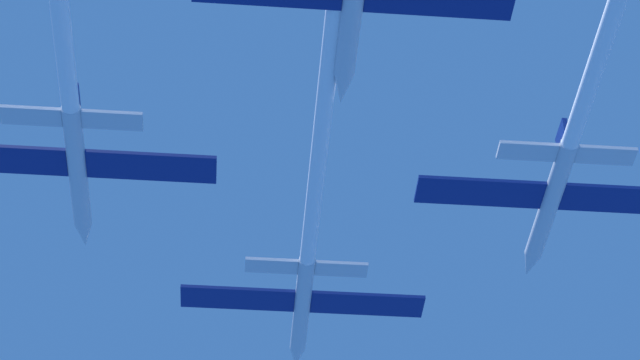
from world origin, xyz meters
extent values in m
cylinder|color=silver|center=(-0.04, -0.49, 0.61)|extent=(1.02, 9.27, 1.02)
cone|color=silver|center=(-0.04, 5.17, 0.61)|extent=(1.00, 2.04, 1.00)
ellipsoid|color=black|center=(-0.04, 1.55, 1.04)|extent=(0.71, 1.85, 0.51)
cube|color=navy|center=(-4.07, -0.95, 0.61)|extent=(7.05, 2.04, 0.22)
cube|color=navy|center=(3.99, -0.95, 0.61)|extent=(7.05, 2.04, 0.22)
cube|color=navy|center=(-0.04, -4.20, 1.86)|extent=(0.27, 1.67, 1.48)
cube|color=silver|center=(-2.13, -4.38, 0.61)|extent=(3.17, 1.22, 0.22)
cube|color=silver|center=(2.06, -4.38, 0.61)|extent=(3.17, 1.22, 0.22)
cylinder|color=white|center=(-0.04, -18.40, 0.61)|extent=(0.92, 26.55, 0.92)
cylinder|color=silver|center=(-13.08, -12.32, 0.45)|extent=(1.02, 9.27, 1.02)
cone|color=silver|center=(-13.08, -6.67, 0.45)|extent=(1.00, 2.04, 1.00)
ellipsoid|color=black|center=(-13.08, -10.28, 0.89)|extent=(0.71, 1.85, 0.51)
cube|color=navy|center=(-17.12, -12.79, 0.45)|extent=(7.05, 2.04, 0.22)
cube|color=navy|center=(-9.05, -12.79, 0.45)|extent=(7.05, 2.04, 0.22)
cube|color=navy|center=(-13.08, -16.03, 1.70)|extent=(0.27, 1.67, 1.48)
cube|color=silver|center=(-15.18, -16.22, 0.45)|extent=(3.17, 1.22, 0.22)
cube|color=silver|center=(-10.99, -16.22, 0.45)|extent=(3.17, 1.22, 0.22)
cylinder|color=silver|center=(12.97, -12.27, -0.13)|extent=(1.02, 9.27, 1.02)
cone|color=silver|center=(12.97, -6.62, -0.13)|extent=(1.00, 2.04, 1.00)
ellipsoid|color=black|center=(12.97, -10.23, 0.30)|extent=(0.71, 1.85, 0.51)
cube|color=navy|center=(8.94, -12.74, -0.13)|extent=(7.05, 2.04, 0.22)
cube|color=navy|center=(17.01, -12.74, -0.13)|extent=(7.05, 2.04, 0.22)
cube|color=navy|center=(12.97, -15.98, 1.12)|extent=(0.27, 1.67, 1.48)
cube|color=silver|center=(10.88, -16.17, -0.13)|extent=(3.17, 1.22, 0.22)
cube|color=silver|center=(15.07, -16.17, -0.13)|extent=(3.17, 1.22, 0.22)
cylinder|color=silver|center=(0.73, -25.32, 0.18)|extent=(1.02, 9.27, 1.02)
cone|color=silver|center=(0.73, -19.66, 0.18)|extent=(1.00, 2.04, 1.00)
ellipsoid|color=black|center=(0.73, -23.28, 0.62)|extent=(0.71, 1.85, 0.51)
camera|label=1|loc=(-3.59, -61.06, -43.64)|focal=67.25mm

